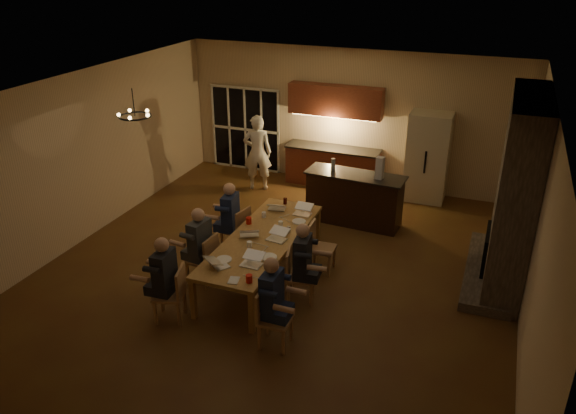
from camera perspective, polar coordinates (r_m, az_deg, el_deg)
The scene contains 44 objects.
floor at distance 10.02m, azimuth -1.04°, elevation -6.49°, with size 9.00×9.00×0.00m, color brown.
back_wall at distance 13.36m, azimuth 6.36°, elevation 8.96°, with size 8.00×0.04×3.20m, color beige.
left_wall at distance 11.36m, azimuth -20.29°, elevation 4.70°, with size 0.04×9.00×3.20m, color beige.
right_wall at distance 8.73m, azimuth 24.12°, elevation -1.90°, with size 0.04×9.00×3.20m, color beige.
ceiling at distance 8.80m, azimuth -1.20°, elevation 11.75°, with size 8.00×9.00×0.04m, color white.
french_doors at distance 14.37m, azimuth -4.32°, elevation 7.89°, with size 1.86×0.08×2.10m, color black.
fireplace at distance 9.81m, azimuth 22.18°, elevation 1.32°, with size 0.58×2.50×3.20m, color #61554C.
kitchenette at distance 13.26m, azimuth 4.65°, elevation 7.10°, with size 2.24×0.68×2.40m, color brown, non-canonical shape.
refrigerator at distance 12.85m, azimuth 14.00°, elevation 4.93°, with size 0.90×0.68×2.00m, color beige.
dining_table at distance 9.70m, azimuth -2.59°, elevation -5.09°, with size 1.10×3.16×0.75m, color tan.
bar_island at distance 11.58m, azimuth 6.74°, elevation 0.84°, with size 2.01×0.68×1.08m, color black.
chair_left_near at distance 8.78m, azimuth -12.00°, elevation -8.62°, with size 0.44×0.44×0.89m, color #A87B54, non-canonical shape.
chair_left_mid at distance 9.61m, azimuth -8.76°, elevation -5.21°, with size 0.44×0.44×0.89m, color #A87B54, non-canonical shape.
chair_left_far at distance 10.51m, azimuth -5.38°, elevation -2.26°, with size 0.44×0.44×0.89m, color #A87B54, non-canonical shape.
chair_right_near at distance 8.08m, azimuth -1.29°, elevation -11.30°, with size 0.44×0.44×0.89m, color #A87B54, non-canonical shape.
chair_right_mid at distance 9.04m, azimuth 1.33°, elevation -6.96°, with size 0.44×0.44×0.89m, color #A87B54, non-canonical shape.
chair_right_far at distance 9.85m, azimuth 3.48°, elevation -4.16°, with size 0.44×0.44×0.89m, color #A87B54, non-canonical shape.
person_left_near at distance 8.69m, azimuth -12.37°, elevation -7.12°, with size 0.60×0.60×1.38m, color #21232B, non-canonical shape.
person_right_near at distance 8.01m, azimuth -1.66°, elevation -9.52°, with size 0.60×0.60×1.38m, color navy, non-canonical shape.
person_left_mid at distance 9.49m, azimuth -8.91°, elevation -3.95°, with size 0.60×0.60×1.38m, color #3D4449, non-canonical shape.
person_right_mid at distance 8.89m, azimuth 1.48°, elevation -5.74°, with size 0.60×0.60×1.38m, color #21232B, non-canonical shape.
person_left_far at distance 10.39m, azimuth -5.85°, elevation -1.12°, with size 0.60×0.60×1.38m, color navy, non-canonical shape.
standing_person at distance 13.11m, azimuth -3.12°, elevation 5.55°, with size 0.65×0.43×1.79m, color white.
chandelier at distance 9.47m, azimuth -15.29°, elevation 8.90°, with size 0.52×0.52×0.03m, color black.
laptop_a at distance 8.72m, azimuth -6.99°, elevation -5.26°, with size 0.32×0.28×0.23m, color silver, non-canonical shape.
laptop_b at distance 8.68m, azimuth -3.78°, elevation -5.27°, with size 0.32×0.28×0.23m, color silver, non-canonical shape.
laptop_c at distance 9.57m, azimuth -3.97°, elevation -2.24°, with size 0.32×0.28×0.23m, color silver, non-canonical shape.
laptop_d at distance 9.39m, azimuth -1.18°, elevation -2.74°, with size 0.32×0.28×0.23m, color silver, non-canonical shape.
laptop_e at distance 10.51m, azimuth -1.13°, elevation 0.38°, with size 0.32×0.28×0.23m, color silver, non-canonical shape.
laptop_f at distance 10.28m, azimuth 1.44°, elevation -0.20°, with size 0.32×0.28×0.23m, color silver, non-canonical shape.
mug_front at distance 9.22m, azimuth -3.95°, elevation -3.80°, with size 0.09×0.09×0.10m, color white.
mug_mid at distance 9.87m, azimuth -0.76°, elevation -1.73°, with size 0.08×0.08×0.10m, color white.
mug_back at distance 10.21m, azimuth -2.47°, elevation -0.78°, with size 0.08×0.08×0.10m, color white.
redcup_near at distance 8.29m, azimuth -3.97°, elevation -7.27°, with size 0.10×0.10×0.12m, color red.
redcup_mid at distance 9.99m, azimuth -4.01°, elevation -1.38°, with size 0.10×0.10×0.12m, color red.
can_silver at distance 8.94m, azimuth -3.83°, elevation -4.70°, with size 0.06×0.06×0.12m, color #B2B2B7.
can_cola at distance 10.73m, azimuth -0.30°, elevation 0.61°, with size 0.07×0.07×0.12m, color #3F0F0C.
can_right at distance 9.65m, azimuth 0.08°, elevation -2.30°, with size 0.07×0.07×0.12m, color #B2B2B7.
plate_near at distance 8.92m, azimuth -1.99°, elevation -5.11°, with size 0.27×0.27×0.02m, color white.
plate_left at distance 8.91m, azimuth -6.54°, elevation -5.31°, with size 0.25×0.25×0.02m, color white.
plate_far at distance 10.05m, azimuth 1.12°, elevation -1.47°, with size 0.25×0.25×0.02m, color white.
notepad at distance 8.37m, azimuth -5.53°, elevation -7.42°, with size 0.15×0.21×0.01m, color white.
bar_bottle at distance 11.53m, azimuth 4.60°, elevation 4.37°, with size 0.09×0.09×0.24m, color #99999E.
bar_blender at distance 11.13m, azimuth 9.31°, elevation 3.93°, with size 0.14×0.14×0.45m, color silver.
Camera 1 is at (3.28, -7.92, 5.19)m, focal length 35.00 mm.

